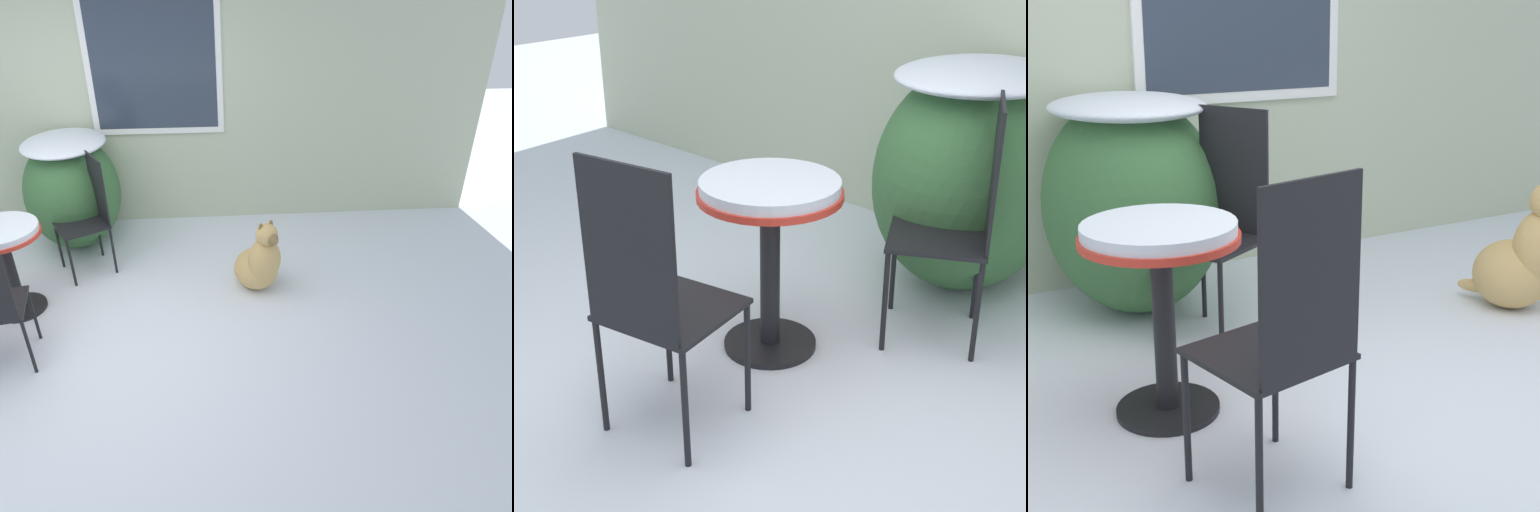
{
  "view_description": "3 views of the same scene",
  "coord_description": "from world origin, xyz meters",
  "views": [
    {
      "loc": [
        1.15,
        -2.99,
        2.59
      ],
      "look_at": [
        1.46,
        0.74,
        0.31
      ],
      "focal_mm": 35.0,
      "sensor_mm": 36.0,
      "label": 1
    },
    {
      "loc": [
        1.5,
        -1.62,
        1.85
      ],
      "look_at": [
        -0.55,
        0.56,
        0.44
      ],
      "focal_mm": 55.0,
      "sensor_mm": 36.0,
      "label": 2
    },
    {
      "loc": [
        -1.51,
        -2.1,
        1.55
      ],
      "look_at": [
        0.0,
        0.6,
        0.55
      ],
      "focal_mm": 55.0,
      "sensor_mm": 36.0,
      "label": 3
    }
  ],
  "objects": [
    {
      "name": "patio_chair_near_table",
      "position": [
        -0.02,
        1.18,
        0.59
      ],
      "size": [
        0.57,
        0.57,
        1.09
      ],
      "rotation": [
        0.0,
        0.0,
        -1.05
      ],
      "color": "black",
      "rests_on": "ground_plane"
    },
    {
      "name": "patio_chair_far_side",
      "position": [
        -0.42,
        -0.16,
        0.59
      ],
      "size": [
        0.5,
        0.5,
        1.09
      ],
      "rotation": [
        0.0,
        0.0,
        3.34
      ],
      "color": "black",
      "rests_on": "ground_plane"
    },
    {
      "name": "ground_plane",
      "position": [
        0.0,
        0.0,
        0.0
      ],
      "size": [
        16.0,
        16.0,
        0.0
      ],
      "primitive_type": "plane",
      "color": "silver"
    },
    {
      "name": "shrub_left",
      "position": [
        -0.28,
        1.69,
        0.6
      ],
      "size": [
        0.9,
        1.05,
        1.12
      ],
      "color": "#386638",
      "rests_on": "ground_plane"
    },
    {
      "name": "patio_table",
      "position": [
        -0.55,
        0.56,
        0.6
      ],
      "size": [
        0.61,
        0.61,
        0.78
      ],
      "color": "black",
      "rests_on": "ground_plane"
    }
  ]
}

